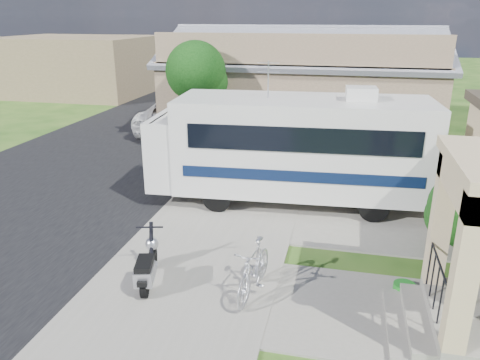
% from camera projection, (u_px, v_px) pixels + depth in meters
% --- Properties ---
extents(ground, '(120.00, 120.00, 0.00)m').
position_uv_depth(ground, '(237.00, 271.00, 10.63)').
color(ground, '#1C4111').
extents(street_slab, '(9.00, 80.00, 0.02)m').
position_uv_depth(street_slab, '(128.00, 142.00, 21.39)').
color(street_slab, black).
rests_on(street_slab, ground).
extents(sidewalk_slab, '(4.00, 80.00, 0.06)m').
position_uv_depth(sidewalk_slab, '(268.00, 150.00, 20.01)').
color(sidewalk_slab, slate).
rests_on(sidewalk_slab, ground).
extents(driveway_slab, '(7.00, 6.00, 0.05)m').
position_uv_depth(driveway_slab, '(317.00, 203.00, 14.44)').
color(driveway_slab, slate).
rests_on(driveway_slab, ground).
extents(walk_slab, '(4.00, 3.00, 0.05)m').
position_uv_depth(walk_slab, '(375.00, 314.00, 9.07)').
color(walk_slab, slate).
rests_on(walk_slab, ground).
extents(warehouse, '(12.50, 8.40, 5.04)m').
position_uv_depth(warehouse, '(303.00, 91.00, 22.79)').
color(warehouse, brown).
rests_on(warehouse, ground).
extents(distant_bldg_far, '(10.00, 8.00, 4.00)m').
position_uv_depth(distant_bldg_far, '(78.00, 66.00, 33.74)').
color(distant_bldg_far, brown).
rests_on(distant_bldg_far, ground).
extents(distant_bldg_near, '(8.00, 7.00, 3.20)m').
position_uv_depth(distant_bldg_near, '(166.00, 57.00, 44.47)').
color(distant_bldg_near, brown).
rests_on(distant_bldg_near, ground).
extents(street_tree_a, '(2.44, 2.40, 4.58)m').
position_uv_depth(street_tree_a, '(199.00, 74.00, 18.63)').
color(street_tree_a, black).
rests_on(street_tree_a, ground).
extents(street_tree_b, '(2.44, 2.40, 4.73)m').
position_uv_depth(street_tree_b, '(250.00, 52.00, 27.76)').
color(street_tree_b, black).
rests_on(street_tree_b, ground).
extents(street_tree_c, '(2.44, 2.40, 4.42)m').
position_uv_depth(street_tree_c, '(274.00, 47.00, 36.12)').
color(street_tree_c, black).
rests_on(street_tree_c, ground).
extents(motorhome, '(8.38, 3.12, 4.22)m').
position_uv_depth(motorhome, '(292.00, 145.00, 13.97)').
color(motorhome, beige).
rests_on(motorhome, ground).
extents(shrub, '(2.10, 2.00, 2.58)m').
position_uv_depth(shrub, '(473.00, 205.00, 10.88)').
color(shrub, black).
rests_on(shrub, ground).
extents(scooter, '(0.77, 1.68, 1.12)m').
position_uv_depth(scooter, '(148.00, 266.00, 9.88)').
color(scooter, black).
rests_on(scooter, ground).
extents(bicycle, '(0.79, 1.94, 1.13)m').
position_uv_depth(bicycle, '(254.00, 272.00, 9.53)').
color(bicycle, '#ADADB5').
rests_on(bicycle, ground).
extents(pickup_truck, '(2.78, 5.95, 1.65)m').
position_uv_depth(pickup_truck, '(179.00, 114.00, 23.30)').
color(pickup_truck, silver).
rests_on(pickup_truck, ground).
extents(van, '(3.44, 6.61, 1.83)m').
position_uv_depth(van, '(212.00, 90.00, 29.92)').
color(van, silver).
rests_on(van, ground).
extents(garden_hose, '(0.45, 0.45, 0.20)m').
position_uv_depth(garden_hose, '(404.00, 290.00, 9.74)').
color(garden_hose, '#16701C').
rests_on(garden_hose, ground).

